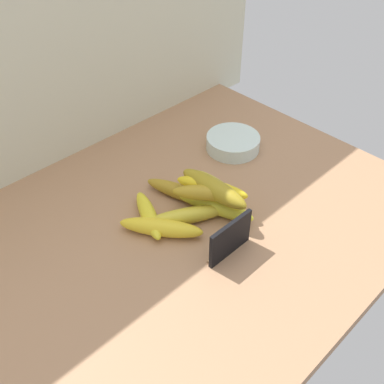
# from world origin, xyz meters

# --- Properties ---
(counter_top) EXTENTS (1.10, 0.76, 0.03)m
(counter_top) POSITION_xyz_m (0.00, 0.00, 0.01)
(counter_top) COLOR #A77A57
(counter_top) RESTS_ON ground
(back_wall) EXTENTS (1.30, 0.02, 0.70)m
(back_wall) POSITION_xyz_m (0.00, 0.39, 0.35)
(back_wall) COLOR beige
(back_wall) RESTS_ON ground
(chalkboard_sign) EXTENTS (0.11, 0.02, 0.08)m
(chalkboard_sign) POSITION_xyz_m (0.04, -0.12, 0.07)
(chalkboard_sign) COLOR black
(chalkboard_sign) RESTS_ON counter_top
(fruit_bowl) EXTENTS (0.14, 0.14, 0.04)m
(fruit_bowl) POSITION_xyz_m (0.31, 0.11, 0.05)
(fruit_bowl) COLOR silver
(fruit_bowl) RESTS_ON counter_top
(banana_0) EXTENTS (0.18, 0.12, 0.04)m
(banana_0) POSITION_xyz_m (0.04, 0.00, 0.05)
(banana_0) COLOR gold
(banana_0) RESTS_ON counter_top
(banana_1) EXTENTS (0.09, 0.15, 0.03)m
(banana_1) POSITION_xyz_m (-0.01, 0.06, 0.05)
(banana_1) COLOR yellow
(banana_1) RESTS_ON counter_top
(banana_2) EXTENTS (0.10, 0.21, 0.04)m
(banana_2) POSITION_xyz_m (0.11, -0.01, 0.05)
(banana_2) COLOR gold
(banana_2) RESTS_ON counter_top
(banana_3) EXTENTS (0.13, 0.16, 0.04)m
(banana_3) POSITION_xyz_m (-0.02, 0.01, 0.05)
(banana_3) COLOR yellow
(banana_3) RESTS_ON counter_top
(banana_4) EXTENTS (0.09, 0.19, 0.04)m
(banana_4) POSITION_xyz_m (0.09, 0.06, 0.05)
(banana_4) COLOR #A48122
(banana_4) RESTS_ON counter_top
(banana_5) EXTENTS (0.05, 0.18, 0.04)m
(banana_5) POSITION_xyz_m (0.11, -0.01, 0.09)
(banana_5) COLOR #A0871F
(banana_5) RESTS_ON banana_2
(banana_6) EXTENTS (0.12, 0.14, 0.03)m
(banana_6) POSITION_xyz_m (0.09, -0.01, 0.09)
(banana_6) COLOR #AE8A21
(banana_6) RESTS_ON banana_2
(banana_7) EXTENTS (0.04, 0.16, 0.04)m
(banana_7) POSITION_xyz_m (0.12, -0.01, 0.09)
(banana_7) COLOR gold
(banana_7) RESTS_ON banana_2
(banana_8) EXTENTS (0.10, 0.16, 0.03)m
(banana_8) POSITION_xyz_m (0.11, -0.01, 0.09)
(banana_8) COLOR yellow
(banana_8) RESTS_ON banana_2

